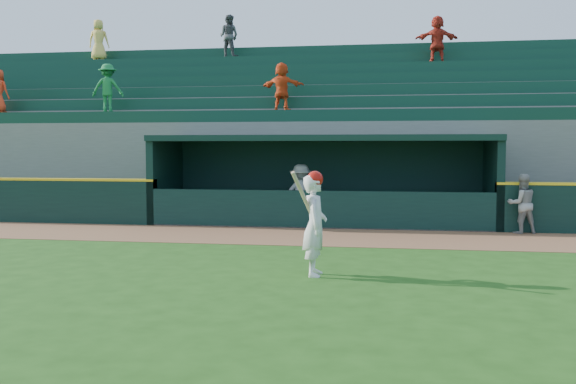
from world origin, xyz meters
name	(u,v)px	position (x,y,z in m)	size (l,w,h in m)	color
ground	(272,278)	(0.00, 0.00, 0.00)	(120.00, 120.00, 0.00)	#1F4A12
warning_track	(310,237)	(0.00, 4.90, 0.01)	(40.00, 3.00, 0.01)	brown
dugout_player_front	(522,204)	(5.09, 6.31, 0.74)	(0.72, 0.56, 1.48)	#979692
dugout_player_inside	(301,194)	(-0.57, 7.38, 0.83)	(1.08, 0.62, 1.67)	#AAAAA5
dugout	(324,175)	(0.00, 8.00, 1.36)	(9.40, 2.80, 2.46)	slate
stands	(337,140)	(-0.02, 12.57, 2.39)	(34.50, 6.30, 7.11)	slate
batter_at_plate	(315,223)	(0.66, 0.32, 0.88)	(0.56, 0.76, 1.76)	silver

